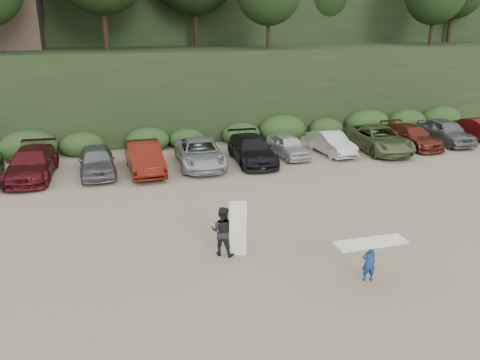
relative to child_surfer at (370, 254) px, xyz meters
name	(u,v)px	position (x,y,z in m)	size (l,w,h in m)	color
ground	(243,238)	(-2.85, 4.12, -0.93)	(120.00, 120.00, 0.00)	tan
parked_cars	(218,151)	(-1.18, 14.07, -0.17)	(39.40, 6.42, 1.64)	silver
child_surfer	(370,254)	(0.00, 0.00, 0.00)	(2.30, 0.70, 1.37)	navy
adult_surfer	(224,231)	(-3.88, 3.07, -0.02)	(1.34, 1.06, 2.12)	black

